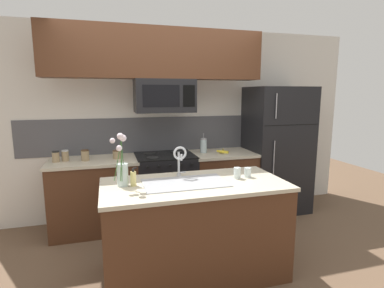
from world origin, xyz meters
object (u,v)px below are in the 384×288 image
Objects in this scene: stove_range at (165,188)px; dish_soap_bottle at (133,178)px; microwave at (164,96)px; storage_jar_squat at (117,154)px; banana_bunch at (223,152)px; refrigerator at (276,149)px; spare_glass at (248,172)px; sink_faucet at (180,157)px; storage_jar_tall at (56,157)px; french_press at (203,145)px; storage_jar_short at (85,155)px; drinking_glass at (237,173)px; storage_jar_medium at (65,156)px; flower_vase at (122,169)px.

stove_range is 1.40m from dish_soap_bottle.
dish_soap_bottle is (-0.51, -1.18, -0.71)m from microwave.
banana_bunch is (1.40, -0.06, -0.03)m from storage_jar_squat.
refrigerator is at bearing 0.51° from storage_jar_squat.
refrigerator reaches higher than spare_glass.
sink_faucet is 1.85× the size of dish_soap_bottle.
storage_jar_tall is 1.21× the size of storage_jar_squat.
storage_jar_tall is at bearing 140.81° from sink_faucet.
storage_jar_squat is at bearing -179.49° from refrigerator.
sink_faucet is (-0.05, -1.02, -0.58)m from microwave.
microwave is 0.88m from french_press.
storage_jar_short is 1.89m from drinking_glass.
refrigerator is 19.22× the size of spare_glass.
storage_jar_squat reaches higher than stove_range.
sink_faucet is 2.87× the size of drinking_glass.
storage_jar_tall is 0.69× the size of banana_bunch.
refrigerator reaches higher than french_press.
sink_faucet is at bearing -148.24° from refrigerator.
storage_jar_squat is (0.71, 0.00, -0.01)m from storage_jar_tall.
refrigerator is at bearing 0.69° from stove_range.
storage_jar_short reaches higher than stove_range.
drinking_glass reaches higher than stove_range.
storage_jar_squat is at bearing -177.02° from french_press.
storage_jar_medium is 0.50× the size of french_press.
french_press is at bearing 6.24° from stove_range.
microwave is 7.92× the size of spare_glass.
refrigerator is (1.66, 0.02, 0.44)m from stove_range.
storage_jar_medium reaches higher than spare_glass.
microwave is 5.50× the size of storage_jar_short.
refrigerator is at bearing 1.02° from storage_jar_short.
drinking_glass reaches higher than spare_glass.
banana_bunch is at bearing 38.83° from flower_vase.
banana_bunch is at bearing -2.44° from storage_jar_squat.
sink_faucet is at bearing 163.77° from spare_glass.
drinking_glass is at bearing -2.77° from flower_vase.
dish_soap_bottle is at bearing -160.53° from sink_faucet.
microwave reaches higher than flower_vase.
storage_jar_short is 1.26m from dish_soap_bottle.
sink_faucet is (1.17, -1.06, 0.13)m from storage_jar_medium.
storage_jar_tall is 1.64m from sink_faucet.
storage_jar_tall is 0.27× the size of flower_vase.
stove_range is 6.98× the size of storage_jar_medium.
refrigerator is at bearing -0.06° from storage_jar_medium.
storage_jar_tall is 1.23× the size of drinking_glass.
refrigerator is at bearing 29.36° from dish_soap_bottle.
french_press reaches higher than dish_soap_bottle.
banana_bunch is (1.78, -0.03, -0.05)m from storage_jar_short.
refrigerator reaches higher than storage_jar_short.
spare_glass is (1.10, -0.02, -0.02)m from dish_soap_bottle.
dish_soap_bottle reaches higher than storage_jar_squat.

